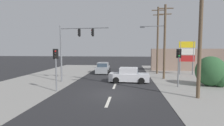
% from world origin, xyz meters
% --- Properties ---
extents(ground_plane, '(140.00, 140.00, 0.00)m').
position_xyz_m(ground_plane, '(0.00, 0.00, 0.00)').
color(ground_plane, '#28282B').
extents(lane_dash_near, '(0.20, 2.40, 0.01)m').
position_xyz_m(lane_dash_near, '(0.00, -2.00, 0.00)').
color(lane_dash_near, silver).
rests_on(lane_dash_near, ground).
extents(lane_dash_mid, '(0.20, 2.40, 0.01)m').
position_xyz_m(lane_dash_mid, '(0.00, 3.00, 0.00)').
color(lane_dash_mid, silver).
rests_on(lane_dash_mid, ground).
extents(lane_dash_far, '(0.20, 2.40, 0.01)m').
position_xyz_m(lane_dash_far, '(0.00, 8.00, 0.00)').
color(lane_dash_far, silver).
rests_on(lane_dash_far, ground).
extents(kerb_right_verge, '(10.00, 44.00, 0.02)m').
position_xyz_m(kerb_right_verge, '(9.00, 2.00, 0.01)').
color(kerb_right_verge, gray).
rests_on(kerb_right_verge, ground).
extents(kerb_left_verge, '(8.00, 40.00, 0.02)m').
position_xyz_m(kerb_left_verge, '(-8.50, 4.00, 0.01)').
color(kerb_left_verge, gray).
rests_on(kerb_left_verge, ground).
extents(utility_pole_foreground_right, '(3.78, 0.51, 10.54)m').
position_xyz_m(utility_pole_foreground_right, '(6.20, -0.53, 5.64)').
color(utility_pole_foreground_right, brown).
rests_on(utility_pole_foreground_right, ground).
extents(utility_pole_midground_right, '(3.77, 0.64, 8.68)m').
position_xyz_m(utility_pole_midground_right, '(5.35, 7.67, 4.69)').
color(utility_pole_midground_right, brown).
rests_on(utility_pole_midground_right, ground).
extents(utility_pole_background_right, '(1.80, 0.26, 9.41)m').
position_xyz_m(utility_pole_background_right, '(5.36, 11.98, 4.95)').
color(utility_pole_background_right, brown).
rests_on(utility_pole_background_right, ground).
extents(traffic_signal_mast, '(5.28, 0.57, 6.00)m').
position_xyz_m(traffic_signal_mast, '(-4.61, 4.57, 4.15)').
color(traffic_signal_mast, slate).
rests_on(traffic_signal_mast, ground).
extents(pedestal_signal_right_kerb, '(0.44, 0.30, 3.56)m').
position_xyz_m(pedestal_signal_right_kerb, '(5.92, 3.15, 2.42)').
color(pedestal_signal_right_kerb, slate).
rests_on(pedestal_signal_right_kerb, ground).
extents(pedestal_signal_left_kerb, '(0.44, 0.31, 3.56)m').
position_xyz_m(pedestal_signal_left_kerb, '(-4.64, 0.37, 2.42)').
color(pedestal_signal_left_kerb, slate).
rests_on(pedestal_signal_left_kerb, ground).
extents(shopping_plaza_sign, '(2.10, 0.16, 4.60)m').
position_xyz_m(shopping_plaza_sign, '(9.20, 11.32, 2.98)').
color(shopping_plaza_sign, slate).
rests_on(shopping_plaza_sign, ground).
extents(roadside_bush, '(2.92, 2.50, 2.86)m').
position_xyz_m(roadside_bush, '(9.25, 3.90, 1.34)').
color(roadside_bush, '#2D5B33').
rests_on(roadside_bush, ground).
extents(shopfront_wall_far, '(12.00, 1.00, 3.60)m').
position_xyz_m(shopfront_wall_far, '(11.00, 16.00, 1.80)').
color(shopfront_wall_far, gray).
rests_on(shopfront_wall_far, ground).
extents(sedan_oncoming_near, '(4.31, 2.04, 1.56)m').
position_xyz_m(sedan_oncoming_near, '(1.36, 5.20, 0.70)').
color(sedan_oncoming_near, silver).
rests_on(sedan_oncoming_near, ground).
extents(sedan_receding_far, '(1.96, 4.27, 1.56)m').
position_xyz_m(sedan_receding_far, '(-2.48, 12.05, 0.70)').
color(sedan_receding_far, '#A3A8AD').
rests_on(sedan_receding_far, ground).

